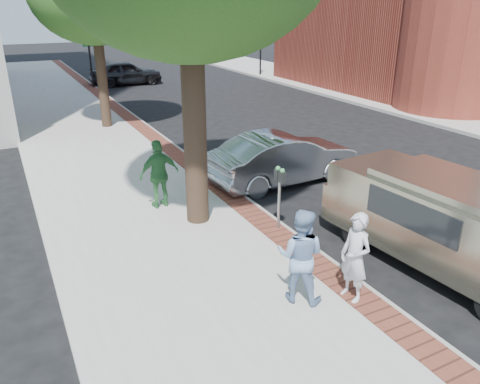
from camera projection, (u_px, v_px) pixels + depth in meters
ground at (259, 254)px, 9.86m from camera, size 120.00×120.00×0.00m
sidewalk at (104, 157)px, 15.78m from camera, size 5.00×60.00×0.15m
brick_strip at (166, 146)px, 16.68m from camera, size 0.60×60.00×0.01m
curb at (176, 147)px, 16.86m from camera, size 0.10×60.00×0.15m
sidewalk_far at (439, 110)px, 22.57m from camera, size 5.00×60.00×0.15m
signal_near at (89, 51)px, 27.50m from camera, size 0.70×0.15×3.80m
signal_far at (261, 44)px, 32.42m from camera, size 0.70×0.15×3.80m
parking_meter at (280, 185)px, 10.27m from camera, size 0.12×0.32×1.47m
person_gray at (355, 257)px, 7.87m from camera, size 0.44×0.62×1.61m
person_officer at (300, 256)px, 7.84m from camera, size 1.03×1.03×1.69m
person_green at (159, 174)px, 11.50m from camera, size 1.04×0.50×1.72m
sedan_silver at (284, 158)px, 13.55m from camera, size 4.58×1.85×1.48m
bg_car at (126, 73)px, 29.69m from camera, size 4.50×1.92×1.51m
van at (443, 219)px, 9.12m from camera, size 2.34×5.18×1.86m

